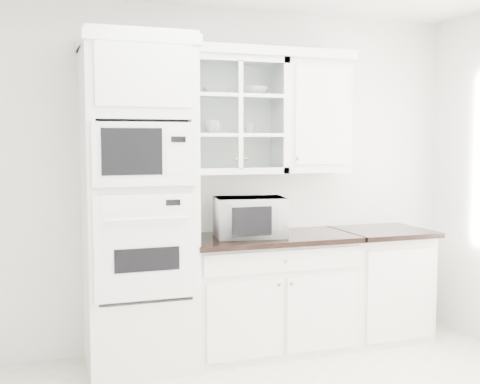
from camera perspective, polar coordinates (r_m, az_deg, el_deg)
name	(u,v)px	position (r m, az deg, el deg)	size (l,w,h in m)	color
room_shell	(289,120)	(3.62, 4.69, 6.82)	(4.00, 3.50, 2.70)	white
oven_column	(138,204)	(4.39, -9.63, -1.15)	(0.76, 0.68, 2.40)	white
base_cabinet_run	(269,292)	(4.82, 2.80, -9.46)	(1.32, 0.67, 0.92)	white
extra_base_cabinet	(380,283)	(5.26, 13.10, -8.36)	(0.72, 0.67, 0.92)	white
upper_cabinet_glass	(234,116)	(4.72, -0.60, 7.24)	(0.80, 0.33, 0.90)	white
upper_cabinet_solid	(312,117)	(4.97, 6.88, 7.09)	(0.55, 0.33, 0.90)	white
crown_molding	(222,51)	(4.71, -1.75, 13.18)	(2.14, 0.38, 0.07)	white
countertop_microwave	(249,217)	(4.62, 0.89, -2.37)	(0.53, 0.44, 0.31)	white
bowl_a	(216,91)	(4.69, -2.24, 9.55)	(0.22, 0.22, 0.05)	white
bowl_b	(254,91)	(4.80, 1.30, 9.53)	(0.22, 0.22, 0.07)	white
cup_a	(213,127)	(4.65, -2.58, 6.18)	(0.13, 0.13, 0.10)	white
cup_b	(248,129)	(4.75, 0.80, 6.03)	(0.09, 0.09, 0.08)	white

